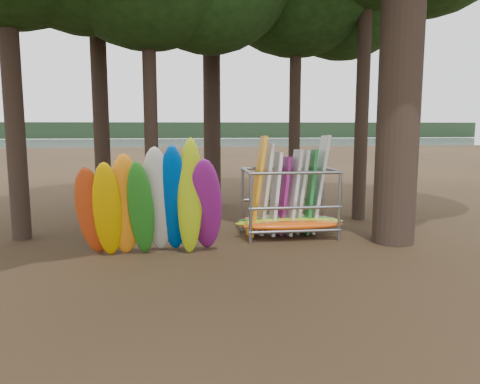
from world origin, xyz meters
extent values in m
plane|color=#47331E|center=(0.00, 0.00, 0.00)|extent=(120.00, 120.00, 0.00)
plane|color=gray|center=(0.00, 60.00, 0.00)|extent=(160.00, 160.00, 0.00)
cube|color=black|center=(0.00, 110.00, 2.00)|extent=(160.00, 4.00, 4.00)
cylinder|color=black|center=(-5.36, 2.85, 5.36)|extent=(0.52, 0.52, 10.73)
cylinder|color=black|center=(-3.49, 5.60, 5.98)|extent=(0.53, 0.53, 11.96)
cylinder|color=black|center=(0.41, 7.66, 6.33)|extent=(0.67, 0.67, 12.67)
cylinder|color=black|center=(3.29, 6.00, 5.25)|extent=(0.41, 0.41, 10.51)
cylinder|color=black|center=(-1.73, 3.48, 5.01)|extent=(0.41, 0.41, 10.03)
cylinder|color=black|center=(5.15, 4.29, 6.43)|extent=(0.44, 0.44, 12.86)
ellipsoid|color=#BF3C14|center=(-2.99, 0.45, 1.13)|extent=(0.81, 1.46, 2.40)
ellipsoid|color=#D49E00|center=(-2.61, 0.22, 1.19)|extent=(0.75, 1.43, 2.50)
ellipsoid|color=orange|center=(-2.22, 0.36, 1.28)|extent=(0.92, 1.42, 2.67)
ellipsoid|color=#21761E|center=(-1.84, 0.21, 1.20)|extent=(0.66, 1.57, 2.53)
ellipsoid|color=silver|center=(-1.46, 0.42, 1.36)|extent=(0.78, 1.79, 2.86)
ellipsoid|color=#0048BC|center=(-1.08, 0.38, 1.37)|extent=(0.70, 1.86, 2.90)
ellipsoid|color=#A6C715|center=(-0.70, 0.18, 1.46)|extent=(0.64, 1.34, 3.02)
ellipsoid|color=#871A85|center=(-0.32, 0.35, 1.22)|extent=(0.95, 1.92, 2.59)
ellipsoid|color=#FD560E|center=(2.19, 1.62, 0.42)|extent=(2.85, 0.55, 0.24)
ellipsoid|color=yellow|center=(2.19, 2.03, 0.42)|extent=(3.17, 0.55, 0.24)
ellipsoid|color=#1E7E1C|center=(2.19, 2.36, 0.42)|extent=(2.93, 0.55, 0.24)
ellipsoid|color=#B3170D|center=(2.19, 2.60, 0.42)|extent=(2.68, 0.55, 0.24)
cube|color=orange|center=(1.26, 2.23, 1.44)|extent=(0.55, 0.82, 2.89)
cube|color=silver|center=(1.53, 2.40, 1.33)|extent=(0.50, 0.82, 2.68)
cube|color=silver|center=(1.79, 2.23, 1.20)|extent=(0.37, 0.78, 2.43)
cube|color=#8A176C|center=(2.05, 2.38, 1.13)|extent=(0.42, 0.78, 2.29)
cube|color=silver|center=(2.32, 2.22, 1.24)|extent=(0.48, 0.81, 2.51)
cube|color=silver|center=(2.58, 2.44, 1.22)|extent=(0.46, 0.78, 2.47)
cube|color=#1B7D32|center=(2.85, 2.30, 1.24)|extent=(0.38, 0.76, 2.50)
cube|color=silver|center=(3.11, 2.39, 1.45)|extent=(0.62, 0.83, 2.90)
camera|label=1|loc=(-0.99, -10.77, 3.16)|focal=35.00mm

